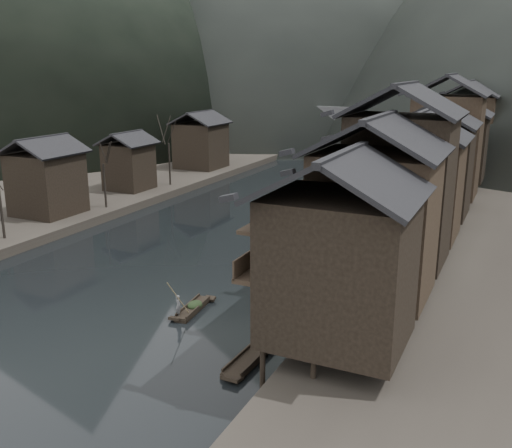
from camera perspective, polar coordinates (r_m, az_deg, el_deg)
The scene contains 12 objects.
water at distance 45.50m, azimuth -10.23°, elevation -5.74°, with size 300.00×300.00×0.00m, color black.
left_bank at distance 96.82m, azimuth -13.52°, elevation 5.77°, with size 40.00×200.00×1.20m, color #2D2823.
stilt_houses at distance 54.87m, azimuth 17.03°, elevation 6.95°, with size 9.00×67.60×15.73m.
left_houses at distance 71.76m, azimuth -14.58°, elevation 6.50°, with size 8.10×53.20×8.73m.
bare_trees at distance 62.43m, azimuth -17.59°, elevation 5.90°, with size 3.98×42.62×7.95m.
moored_sampans at distance 53.03m, azimuth 9.85°, elevation -2.39°, with size 2.93×48.69×0.47m.
midriver_boats at distance 90.14m, azimuth 9.57°, elevation 5.03°, with size 10.83×40.53×0.44m.
stone_bridge at distance 109.74m, azimuth 12.16°, elevation 9.34°, with size 40.00×6.00×9.00m.
hero_sampan at distance 39.92m, azimuth -6.31°, elevation -8.38°, with size 1.36×4.51×0.43m.
cargo_heap at distance 39.87m, azimuth -6.15°, elevation -7.59°, with size 0.98×1.28×0.59m, color black.
boatman at distance 38.42m, azimuth -7.78°, elevation -7.80°, with size 0.56×0.37×1.53m, color slate.
bamboo_pole at distance 37.42m, azimuth -7.66°, elevation -4.43°, with size 0.06×0.06×3.94m, color #8C7A51.
Camera 1 is at (25.13, -34.23, 16.33)m, focal length 40.00 mm.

